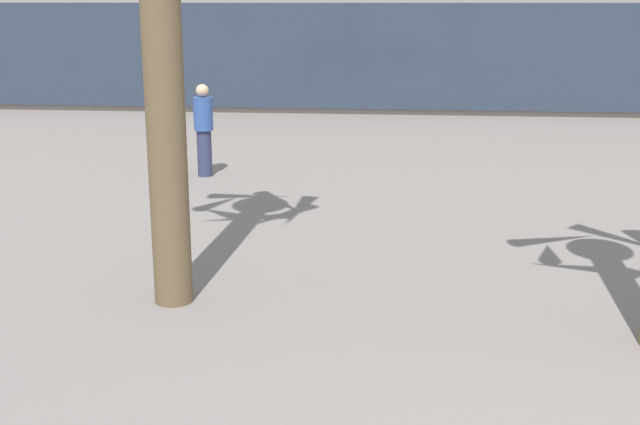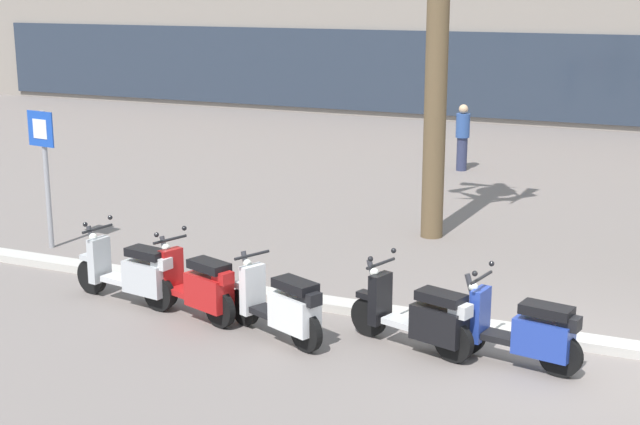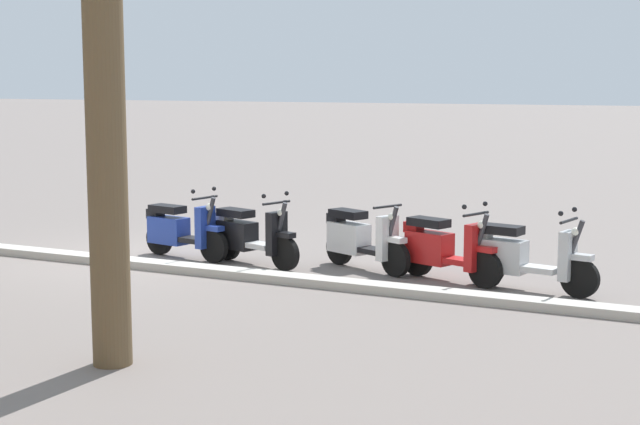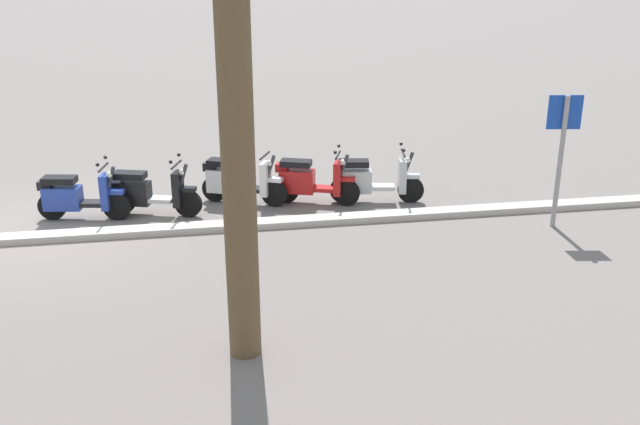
% 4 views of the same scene
% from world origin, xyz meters
% --- Properties ---
extents(pedestrian_by_palm_tree, '(0.34, 0.34, 1.64)m').
position_xyz_m(pedestrian_by_palm_tree, '(-4.47, 11.09, 0.86)').
color(pedestrian_by_palm_tree, '#2D3351').
rests_on(pedestrian_by_palm_tree, ground).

